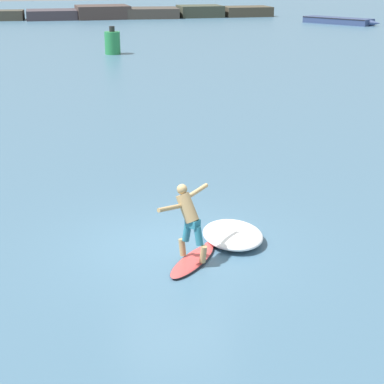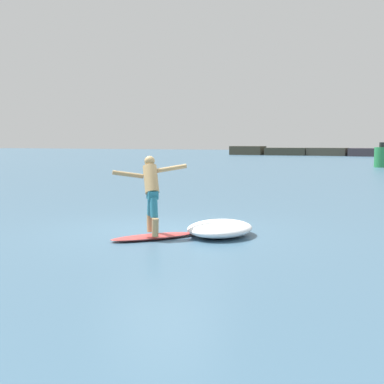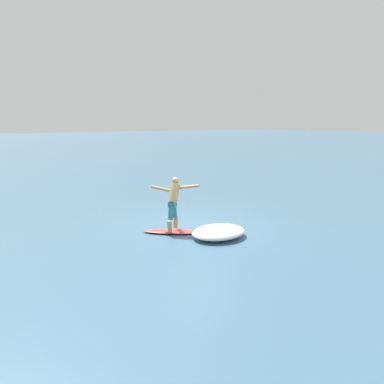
# 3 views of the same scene
# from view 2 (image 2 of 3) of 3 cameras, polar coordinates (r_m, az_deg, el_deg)

# --- Properties ---
(ground_plane) EXTENTS (200.00, 200.00, 0.00)m
(ground_plane) POSITION_cam_2_polar(r_m,az_deg,el_deg) (11.59, -3.13, -4.25)
(ground_plane) COLOR #416681
(surfboard) EXTENTS (1.48, 1.75, 0.23)m
(surfboard) POSITION_cam_2_polar(r_m,az_deg,el_deg) (10.76, -4.06, -4.76)
(surfboard) COLOR #D34543
(surfboard) RESTS_ON ground
(surfer) EXTENTS (1.23, 1.04, 1.57)m
(surfer) POSITION_cam_2_polar(r_m,az_deg,el_deg) (10.72, -4.36, 0.41)
(surfer) COLOR tan
(surfer) RESTS_ON surfboard
(channel_marker_buoy) EXTENTS (1.05, 1.05, 1.85)m
(channel_marker_buoy) POSITION_cam_2_polar(r_m,az_deg,el_deg) (42.10, 19.55, 3.55)
(channel_marker_buoy) COLOR #288447
(channel_marker_buoy) RESTS_ON ground
(wave_foam_at_tail) EXTENTS (1.36, 1.71, 0.32)m
(wave_foam_at_tail) POSITION_cam_2_polar(r_m,az_deg,el_deg) (11.06, 3.00, -3.89)
(wave_foam_at_tail) COLOR white
(wave_foam_at_tail) RESTS_ON ground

